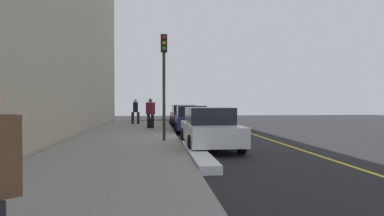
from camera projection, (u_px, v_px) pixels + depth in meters
The scene contains 11 objects.
ground_plane at pixel (203, 143), 13.52m from camera, with size 56.00×56.00×0.00m, color black.
sidewalk at pixel (123, 142), 13.15m from camera, with size 28.00×4.60×0.15m, color gray.
lane_stripe_centre at pixel (276, 142), 13.88m from camera, with size 28.00×0.14×0.01m, color gold.
snow_bank_curb at pixel (197, 154), 9.98m from camera, with size 5.11×0.56×0.22m, color white.
parked_car_maroon at pixel (184, 115), 24.31m from camera, with size 4.40×1.94×1.51m.
parked_car_navy at pixel (191, 119), 18.55m from camera, with size 4.40×2.00×1.51m.
parked_car_white at pixel (210, 128), 11.97m from camera, with size 4.41×1.90×1.51m.
pedestrian_black_coat at pixel (135, 111), 23.37m from camera, with size 0.53×0.59×1.81m.
pedestrian_burgundy_coat at pixel (150, 112), 19.67m from camera, with size 0.54×0.57×1.79m.
traffic_light_pole at pixel (164, 69), 13.00m from camera, with size 0.35×0.26×4.30m.
rolling_suitcase at pixel (152, 123), 19.31m from camera, with size 0.34×0.22×0.97m.
Camera 1 is at (13.36, -1.98, 1.70)m, focal length 30.02 mm.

